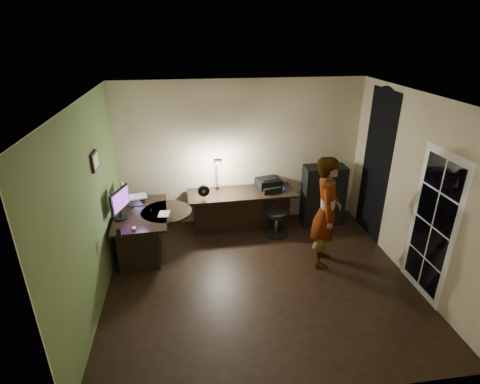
{
  "coord_description": "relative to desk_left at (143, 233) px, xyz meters",
  "views": [
    {
      "loc": [
        -0.95,
        -4.55,
        3.52
      ],
      "look_at": [
        -0.15,
        1.05,
        1.0
      ],
      "focal_mm": 28.0,
      "sensor_mm": 36.0,
      "label": 1
    }
  ],
  "objects": [
    {
      "name": "desk_right",
      "position": [
        1.74,
        0.65,
        -0.02
      ],
      "size": [
        1.98,
        0.75,
        0.73
      ],
      "primitive_type": "cube",
      "rotation": [
        0.0,
        0.0,
        0.03
      ],
      "color": "black",
      "rests_on": "floor"
    },
    {
      "name": "desk_lamp",
      "position": [
        1.32,
        0.85,
        0.7
      ],
      "size": [
        0.27,
        0.37,
        0.73
      ],
      "primitive_type": "cube",
      "rotation": [
        0.0,
        0.0,
        -0.31
      ],
      "color": "black",
      "rests_on": "desk_right"
    },
    {
      "name": "printer",
      "position": [
        2.28,
        0.82,
        0.44
      ],
      "size": [
        0.5,
        0.42,
        0.19
      ],
      "primitive_type": "cube",
      "rotation": [
        0.0,
        0.0,
        0.22
      ],
      "color": "black",
      "rests_on": "desk_right"
    },
    {
      "name": "mouse",
      "position": [
        -0.04,
        -0.55,
        0.41
      ],
      "size": [
        0.08,
        0.11,
        0.04
      ],
      "primitive_type": "ellipsoid",
      "rotation": [
        0.0,
        0.0,
        -0.2
      ],
      "color": "silver",
      "rests_on": "desk_left"
    },
    {
      "name": "phone",
      "position": [
        0.49,
        -0.36,
        0.4
      ],
      "size": [
        0.1,
        0.14,
        0.01
      ],
      "primitive_type": "cube",
      "rotation": [
        0.0,
        0.0,
        0.26
      ],
      "color": "black",
      "rests_on": "desk_left"
    },
    {
      "name": "french_door",
      "position": [
        4.01,
        -1.53,
        0.67
      ],
      "size": [
        0.02,
        0.92,
        2.1
      ],
      "primitive_type": "cube",
      "color": "white",
      "rests_on": "floor"
    },
    {
      "name": "desk_left",
      "position": [
        0.0,
        0.0,
        0.0
      ],
      "size": [
        0.89,
        1.37,
        0.77
      ],
      "primitive_type": "cube",
      "rotation": [
        0.0,
        0.0,
        0.05
      ],
      "color": "black",
      "rests_on": "floor"
    },
    {
      "name": "monitor",
      "position": [
        -0.28,
        -0.17,
        0.57
      ],
      "size": [
        0.27,
        0.53,
        0.35
      ],
      "primitive_type": "cube",
      "rotation": [
        0.0,
        0.0,
        -0.34
      ],
      "color": "black",
      "rests_on": "desk_left"
    },
    {
      "name": "laptop",
      "position": [
        -0.09,
        0.34,
        0.63
      ],
      "size": [
        0.42,
        0.4,
        0.24
      ],
      "primitive_type": "cube",
      "rotation": [
        0.0,
        0.0,
        0.24
      ],
      "color": "silver",
      "rests_on": "laptop_stand"
    },
    {
      "name": "pen",
      "position": [
        0.17,
        0.03,
        0.4
      ],
      "size": [
        0.01,
        0.13,
        0.01
      ],
      "primitive_type": "cube",
      "rotation": [
        0.0,
        0.0,
        0.04
      ],
      "color": "black",
      "rests_on": "desk_left"
    },
    {
      "name": "laptop_stand",
      "position": [
        -0.09,
        0.34,
        0.45
      ],
      "size": [
        0.29,
        0.25,
        0.11
      ],
      "primitive_type": "cube",
      "rotation": [
        0.0,
        0.0,
        0.13
      ],
      "color": "silver",
      "rests_on": "desk_left"
    },
    {
      "name": "notepad",
      "position": [
        0.38,
        -0.13,
        0.4
      ],
      "size": [
        0.18,
        0.24,
        0.01
      ],
      "primitive_type": "cube",
      "rotation": [
        0.0,
        0.0,
        -0.1
      ],
      "color": "silver",
      "rests_on": "desk_left"
    },
    {
      "name": "speaker",
      "position": [
        -0.21,
        -0.81,
        0.48
      ],
      "size": [
        0.07,
        0.07,
        0.18
      ],
      "primitive_type": "cylinder",
      "rotation": [
        0.0,
        0.0,
        -0.02
      ],
      "color": "black",
      "rests_on": "desk_left"
    },
    {
      "name": "wall_front",
      "position": [
        1.78,
        -2.99,
        0.97
      ],
      "size": [
        4.5,
        0.01,
        2.7
      ],
      "primitive_type": "cube",
      "color": "tan",
      "rests_on": "floor"
    },
    {
      "name": "wall_back",
      "position": [
        1.78,
        1.02,
        0.97
      ],
      "size": [
        4.5,
        0.01,
        2.7
      ],
      "primitive_type": "cube",
      "color": "tan",
      "rests_on": "floor"
    },
    {
      "name": "desk_fan",
      "position": [
        1.04,
        0.37,
        0.5
      ],
      "size": [
        0.21,
        0.13,
        0.31
      ],
      "primitive_type": "cube",
      "rotation": [
        0.0,
        0.0,
        0.09
      ],
      "color": "black",
      "rests_on": "desk_right"
    },
    {
      "name": "ceiling",
      "position": [
        1.78,
        -0.98,
        2.32
      ],
      "size": [
        4.5,
        4.0,
        0.01
      ],
      "primitive_type": "cube",
      "color": "silver",
      "rests_on": "floor"
    },
    {
      "name": "wall_left",
      "position": [
        -0.48,
        -0.98,
        0.97
      ],
      "size": [
        0.01,
        4.0,
        2.7
      ],
      "primitive_type": "cube",
      "color": "tan",
      "rests_on": "floor"
    },
    {
      "name": "floor",
      "position": [
        1.78,
        -0.98,
        -0.39
      ],
      "size": [
        4.5,
        4.0,
        0.01
      ],
      "primitive_type": "cube",
      "color": "black",
      "rests_on": "ground"
    },
    {
      "name": "person",
      "position": [
        2.87,
        -0.65,
        0.51
      ],
      "size": [
        0.62,
        0.75,
        1.79
      ],
      "primitive_type": "imported",
      "rotation": [
        0.0,
        0.0,
        1.21
      ],
      "color": "#D8A88C",
      "rests_on": "floor"
    },
    {
      "name": "cabinet",
      "position": [
        3.3,
        0.63,
        0.19
      ],
      "size": [
        0.78,
        0.41,
        1.16
      ],
      "primitive_type": "cube",
      "rotation": [
        0.0,
        0.0,
        -0.03
      ],
      "color": "black",
      "rests_on": "floor"
    },
    {
      "name": "wall_right",
      "position": [
        4.03,
        -0.98,
        0.97
      ],
      "size": [
        0.01,
        4.0,
        2.7
      ],
      "primitive_type": "cube",
      "color": "tan",
      "rests_on": "floor"
    },
    {
      "name": "framed_picture",
      "position": [
        -0.44,
        -0.53,
        1.47
      ],
      "size": [
        0.04,
        0.3,
        0.25
      ],
      "primitive_type": "cube",
      "color": "black",
      "rests_on": "wall_left"
    },
    {
      "name": "headphones",
      "position": [
        2.46,
        0.61,
        0.38
      ],
      "size": [
        0.18,
        0.08,
        0.08
      ],
      "primitive_type": "cube",
      "rotation": [
        0.0,
        0.0,
        0.03
      ],
      "color": "navy",
      "rests_on": "desk_right"
    },
    {
      "name": "office_chair",
      "position": [
        2.33,
        0.33,
        0.03
      ],
      "size": [
        0.57,
        0.57,
        0.84
      ],
      "primitive_type": "cube",
      "rotation": [
        0.0,
        0.0,
        0.23
      ],
      "color": "black",
      "rests_on": "floor"
    },
    {
      "name": "arched_doorway",
      "position": [
        4.02,
        0.17,
        0.92
      ],
      "size": [
        0.01,
        0.9,
        2.6
      ],
      "primitive_type": "cube",
      "color": "black",
      "rests_on": "floor"
    },
    {
      "name": "green_wall_overlay",
      "position": [
        -0.46,
        -0.98,
        0.97
      ],
      "size": [
        0.0,
        4.0,
        2.7
      ],
      "primitive_type": "cube",
      "color": "#4B622F",
      "rests_on": "floor"
    }
  ]
}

